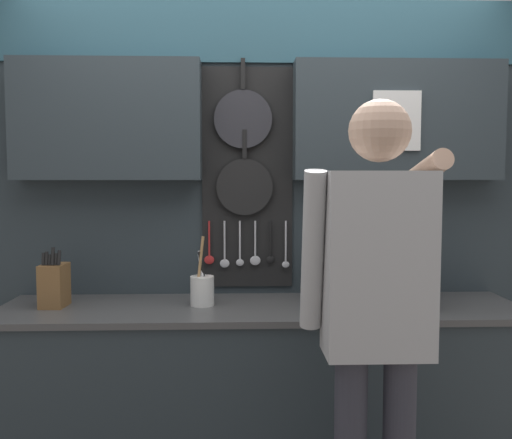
{
  "coord_description": "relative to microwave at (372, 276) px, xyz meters",
  "views": [
    {
      "loc": [
        -0.12,
        -2.7,
        1.53
      ],
      "look_at": [
        -0.02,
        0.19,
        1.31
      ],
      "focal_mm": 40.0,
      "sensor_mm": 36.0,
      "label": 1
    }
  ],
  "objects": [
    {
      "name": "base_cabinet_counter",
      "position": [
        -0.54,
        -0.02,
        -0.59
      ],
      "size": [
        2.51,
        0.62,
        0.91
      ],
      "color": "#2D383D",
      "rests_on": "ground_plane"
    },
    {
      "name": "knife_block",
      "position": [
        -1.53,
        0.0,
        -0.03
      ],
      "size": [
        0.12,
        0.16,
        0.29
      ],
      "color": "brown",
      "rests_on": "base_cabinet_counter"
    },
    {
      "name": "back_wall_unit",
      "position": [
        -0.54,
        0.26,
        0.44
      ],
      "size": [
        3.08,
        0.22,
        2.44
      ],
      "color": "#2D383D",
      "rests_on": "ground_plane"
    },
    {
      "name": "microwave",
      "position": [
        0.0,
        0.0,
        0.0
      ],
      "size": [
        0.47,
        0.35,
        0.27
      ],
      "color": "black",
      "rests_on": "base_cabinet_counter"
    },
    {
      "name": "utensil_crock",
      "position": [
        -0.82,
        0.0,
        -0.06
      ],
      "size": [
        0.11,
        0.11,
        0.34
      ],
      "color": "white",
      "rests_on": "base_cabinet_counter"
    },
    {
      "name": "person",
      "position": [
        -0.15,
        -0.69,
        0.04
      ],
      "size": [
        0.54,
        0.7,
        1.8
      ],
      "color": "#383842",
      "rests_on": "ground_plane"
    }
  ]
}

